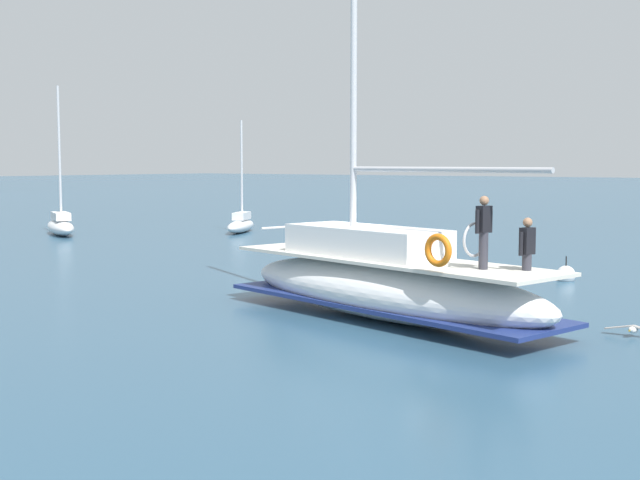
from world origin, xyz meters
The scene contains 6 objects.
ground_plane centered at (0.00, 0.00, 0.00)m, with size 400.00×400.00×0.00m, color #2D516B.
main_sailboat centered at (-1.45, -1.85, 0.92)m, with size 4.49×9.89×14.30m.
moored_sloop_near centered at (15.42, 17.83, 0.47)m, with size 4.20×2.80×6.03m.
moored_cutter_left centered at (8.62, 24.31, 0.55)m, with size 3.35×4.86×7.67m.
seagull centered at (-0.11, -7.33, 0.16)m, with size 0.47×1.22×0.18m.
mooring_buoy centered at (7.53, -3.04, 0.18)m, with size 0.60×0.60×0.90m.
Camera 1 is at (-18.55, -12.51, 3.75)m, focal length 47.28 mm.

